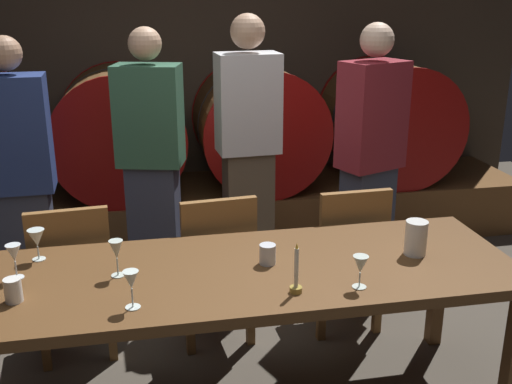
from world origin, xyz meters
The scene contains 22 objects.
back_wall centered at (0.00, 2.81, 1.27)m, with size 5.83×0.24×2.54m, color #473A2D.
barrel_shelf centered at (0.00, 2.26, 0.21)m, with size 5.25×0.90×0.42m, color brown.
wine_barrel_center_left centered at (-0.54, 2.26, 0.89)m, with size 0.95×0.85×0.95m.
wine_barrel_center_right centered at (0.52, 2.26, 0.89)m, with size 0.95×0.85×0.95m.
wine_barrel_far_right centered at (1.59, 2.26, 0.89)m, with size 0.95×0.85×0.95m.
dining_table centered at (-0.04, 0.12, 0.67)m, with size 2.58×0.83×0.73m.
chair_left centered at (-0.78, 0.73, 0.49)m, with size 0.43×0.43×0.88m.
chair_center centered at (-0.03, 0.73, 0.49)m, with size 0.43×0.43×0.88m.
chair_right centered at (0.72, 0.72, 0.49)m, with size 0.41×0.41×0.88m.
guest_far_left centered at (-1.08, 1.24, 0.85)m, with size 0.38×0.25×1.67m.
guest_center_left centered at (-0.33, 1.31, 0.87)m, with size 0.43×0.33×1.70m.
guest_center_right centered at (0.27, 1.36, 0.91)m, with size 0.39×0.26×1.77m.
guest_far_right centered at (0.99, 1.12, 0.88)m, with size 0.44×0.36×1.72m.
candle_center centered at (0.19, -0.14, 0.79)m, with size 0.05×0.05×0.22m.
pitcher centered at (0.83, 0.11, 0.81)m, with size 0.10×0.10×0.16m.
wine_glass_far_left centered at (-0.95, 0.21, 0.84)m, with size 0.06×0.06×0.15m.
wine_glass_left centered at (-0.88, 0.39, 0.83)m, with size 0.08×0.08×0.15m.
wine_glass_center centered at (-0.52, 0.15, 0.85)m, with size 0.06×0.06×0.16m.
wine_glass_right centered at (-0.46, -0.14, 0.84)m, with size 0.06×0.06×0.16m.
wine_glass_far_right centered at (0.46, -0.15, 0.83)m, with size 0.07×0.07×0.14m.
cup_left centered at (-0.92, 0.00, 0.78)m, with size 0.07×0.07×0.10m, color white.
cup_right centered at (0.14, 0.15, 0.78)m, with size 0.07×0.07×0.09m, color silver.
Camera 1 is at (-0.40, -2.31, 1.92)m, focal length 43.07 mm.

